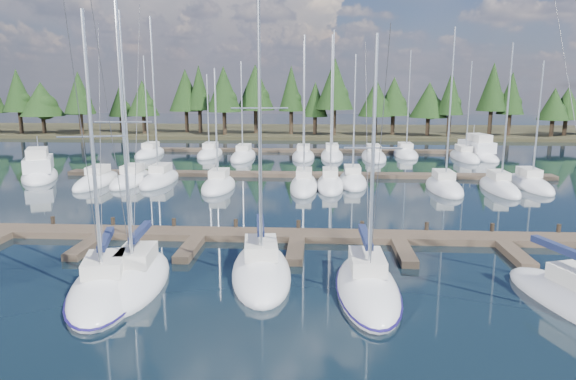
# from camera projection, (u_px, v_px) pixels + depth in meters

# --- Properties ---
(ground) EXTENTS (260.00, 260.00, 0.00)m
(ground) POSITION_uv_depth(u_px,v_px,m) (304.00, 197.00, 43.28)
(ground) COLOR black
(ground) RESTS_ON ground
(far_shore) EXTENTS (220.00, 30.00, 0.60)m
(far_shore) POSITION_uv_depth(u_px,v_px,m) (313.00, 131.00, 101.90)
(far_shore) COLOR #322E1B
(far_shore) RESTS_ON ground
(main_dock) EXTENTS (44.00, 6.13, 0.90)m
(main_dock) POSITION_uv_depth(u_px,v_px,m) (297.00, 238.00, 30.87)
(main_dock) COLOR #4A3C2E
(main_dock) RESTS_ON ground
(back_docks) EXTENTS (50.00, 21.80, 0.40)m
(back_docks) POSITION_uv_depth(u_px,v_px,m) (309.00, 161.00, 62.39)
(back_docks) COLOR #4A3C2E
(back_docks) RESTS_ON ground
(front_sailboat_1) EXTENTS (5.08, 8.53, 13.02)m
(front_sailboat_1) POSITION_uv_depth(u_px,v_px,m) (105.00, 289.00, 22.99)
(front_sailboat_1) COLOR silver
(front_sailboat_1) RESTS_ON ground
(front_sailboat_2) EXTENTS (3.39, 7.79, 13.97)m
(front_sailboat_2) POSITION_uv_depth(u_px,v_px,m) (136.00, 279.00, 24.14)
(front_sailboat_2) COLOR silver
(front_sailboat_2) RESTS_ON ground
(front_sailboat_3) EXTENTS (3.90, 8.45, 14.96)m
(front_sailboat_3) POSITION_uv_depth(u_px,v_px,m) (261.00, 270.00, 25.28)
(front_sailboat_3) COLOR silver
(front_sailboat_3) RESTS_ON ground
(front_sailboat_4) EXTENTS (3.02, 8.56, 12.11)m
(front_sailboat_4) POSITION_uv_depth(u_px,v_px,m) (367.00, 287.00, 23.23)
(front_sailboat_4) COLOR silver
(front_sailboat_4) RESTS_ON ground
(back_sailboat_rows) EXTENTS (45.08, 31.82, 16.81)m
(back_sailboat_rows) POSITION_uv_depth(u_px,v_px,m) (307.00, 167.00, 57.53)
(back_sailboat_rows) COLOR silver
(back_sailboat_rows) RESTS_ON ground
(motor_yacht_left) EXTENTS (7.31, 10.57, 5.06)m
(motor_yacht_left) POSITION_uv_depth(u_px,v_px,m) (39.00, 172.00, 52.24)
(motor_yacht_left) COLOR silver
(motor_yacht_left) RESTS_ON ground
(motor_yacht_right) EXTENTS (5.25, 10.63, 5.10)m
(motor_yacht_right) POSITION_uv_depth(u_px,v_px,m) (476.00, 153.00, 66.98)
(motor_yacht_right) COLOR silver
(motor_yacht_right) RESTS_ON ground
(tree_line) EXTENTS (186.06, 11.48, 13.32)m
(tree_line) POSITION_uv_depth(u_px,v_px,m) (309.00, 96.00, 90.99)
(tree_line) COLOR black
(tree_line) RESTS_ON far_shore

